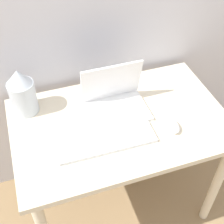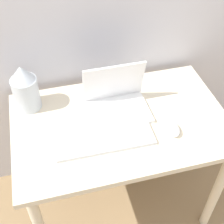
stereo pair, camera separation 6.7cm
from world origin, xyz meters
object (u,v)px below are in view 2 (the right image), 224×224
(laptop, at_px, (117,101))
(mp3_player, at_px, (119,128))
(keyboard, at_px, (105,142))
(vase, at_px, (25,88))
(mouse, at_px, (173,128))

(laptop, distance_m, mp3_player, 0.14)
(keyboard, distance_m, mp3_player, 0.11)
(mp3_player, bearing_deg, keyboard, -142.22)
(laptop, distance_m, vase, 0.44)
(laptop, bearing_deg, vase, 162.93)
(laptop, xyz_separation_m, mp3_player, (-0.02, -0.13, -0.05))
(mouse, xyz_separation_m, vase, (-0.62, 0.33, 0.10))
(vase, bearing_deg, laptop, -17.07)
(mouse, height_order, mp3_player, mouse)
(vase, bearing_deg, mouse, -28.11)
(laptop, bearing_deg, mp3_player, -99.86)
(keyboard, relative_size, vase, 1.84)
(mouse, xyz_separation_m, mp3_player, (-0.23, 0.07, -0.01))
(laptop, relative_size, vase, 1.24)
(mp3_player, bearing_deg, mouse, -17.17)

